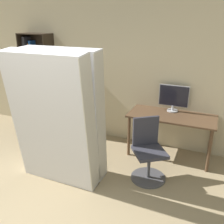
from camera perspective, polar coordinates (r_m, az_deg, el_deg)
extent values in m
cube|color=#C6B793|center=(4.80, -0.56, 9.48)|extent=(8.00, 0.06, 2.70)
cube|color=brown|center=(4.29, 13.49, -0.94)|extent=(1.44, 0.64, 0.03)
cylinder|color=brown|center=(4.36, 3.88, -5.52)|extent=(0.05, 0.05, 0.73)
cylinder|color=brown|center=(4.17, 21.36, -8.32)|extent=(0.05, 0.05, 0.73)
cylinder|color=brown|center=(4.81, 5.97, -2.95)|extent=(0.05, 0.05, 0.73)
cylinder|color=brown|center=(4.64, 21.70, -5.33)|extent=(0.05, 0.05, 0.73)
cylinder|color=#B7B7BC|center=(4.48, 13.63, 0.32)|extent=(0.19, 0.19, 0.02)
cylinder|color=#B7B7BC|center=(4.47, 13.69, 0.95)|extent=(0.04, 0.04, 0.08)
cube|color=#B7B7BC|center=(4.40, 13.94, 3.62)|extent=(0.51, 0.02, 0.37)
cube|color=black|center=(4.40, 13.93, 3.60)|extent=(0.48, 0.03, 0.35)
cylinder|color=#4C4C51|center=(3.96, 8.24, -14.61)|extent=(0.52, 0.52, 0.03)
cylinder|color=#4C4C51|center=(3.84, 8.40, -11.98)|extent=(0.05, 0.05, 0.40)
cube|color=#33333D|center=(3.72, 8.59, -9.05)|extent=(0.62, 0.62, 0.05)
cube|color=#33333D|center=(3.77, 7.69, -4.30)|extent=(0.34, 0.27, 0.45)
cube|color=#2D2319|center=(5.70, -18.70, 6.62)|extent=(0.02, 0.34, 2.00)
cube|color=#2D2319|center=(5.31, -13.52, 6.15)|extent=(0.02, 0.34, 2.00)
cube|color=#2D2319|center=(5.62, -15.17, 6.80)|extent=(0.65, 0.02, 2.00)
cube|color=#2D2319|center=(5.81, -15.23, -3.10)|extent=(0.62, 0.31, 0.02)
cube|color=#2D2319|center=(5.64, -15.70, 1.52)|extent=(0.62, 0.31, 0.02)
cube|color=#2D2319|center=(5.50, -16.20, 6.40)|extent=(0.62, 0.31, 0.02)
cube|color=#2D2319|center=(5.40, -16.73, 11.49)|extent=(0.62, 0.31, 0.02)
cube|color=#2D2319|center=(5.35, -17.30, 16.72)|extent=(0.62, 0.31, 0.02)
cube|color=silver|center=(5.90, -17.62, -0.69)|extent=(0.03, 0.18, 0.42)
cube|color=teal|center=(5.89, -17.28, -1.17)|extent=(0.03, 0.21, 0.33)
cube|color=#7A2D84|center=(5.84, -17.12, -0.97)|extent=(0.04, 0.25, 0.40)
cube|color=#232328|center=(5.87, -16.57, -1.31)|extent=(0.03, 0.25, 0.31)
cube|color=silver|center=(5.78, -17.97, 3.45)|extent=(0.03, 0.25, 0.31)
cube|color=red|center=(5.73, -17.86, 3.53)|extent=(0.04, 0.24, 0.35)
cube|color=gold|center=(5.68, -17.70, 3.71)|extent=(0.04, 0.19, 0.41)
cube|color=#7A2D84|center=(5.69, -17.20, 3.54)|extent=(0.02, 0.23, 0.36)
cube|color=#232328|center=(5.68, -16.92, 3.92)|extent=(0.02, 0.17, 0.43)
cube|color=brown|center=(5.63, -18.76, 8.29)|extent=(0.03, 0.17, 0.34)
cube|color=silver|center=(5.63, -18.35, 8.77)|extent=(0.02, 0.22, 0.42)
cube|color=teal|center=(5.58, -18.42, 8.58)|extent=(0.03, 0.20, 0.40)
cube|color=#7A2D84|center=(5.62, -17.63, 8.24)|extent=(0.03, 0.21, 0.31)
cube|color=#287A38|center=(5.54, -17.68, 8.37)|extent=(0.04, 0.24, 0.36)
cube|color=orange|center=(5.49, -17.68, 8.40)|extent=(0.02, 0.20, 0.39)
cube|color=#7A2D84|center=(5.52, -16.99, 8.58)|extent=(0.03, 0.19, 0.40)
cube|color=teal|center=(5.46, -17.01, 8.13)|extent=(0.04, 0.19, 0.34)
cube|color=#232328|center=(5.59, -18.95, 13.83)|extent=(0.04, 0.21, 0.42)
cube|color=#232328|center=(5.54, -18.75, 13.34)|extent=(0.04, 0.25, 0.34)
cube|color=#232328|center=(5.47, -18.72, 13.75)|extent=(0.04, 0.21, 0.43)
cube|color=orange|center=(5.51, -17.81, 13.20)|extent=(0.02, 0.22, 0.30)
cube|color=#1E4C9E|center=(5.47, -17.71, 13.45)|extent=(0.04, 0.18, 0.35)
cube|color=silver|center=(3.49, -13.38, -2.16)|extent=(1.18, 0.46, 1.93)
cube|color=beige|center=(3.20, -4.83, -3.83)|extent=(0.01, 0.46, 1.89)
cube|color=silver|center=(3.72, -10.69, -0.56)|extent=(1.18, 0.35, 1.93)
cube|color=beige|center=(3.44, -2.52, -1.97)|extent=(0.01, 0.36, 1.89)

